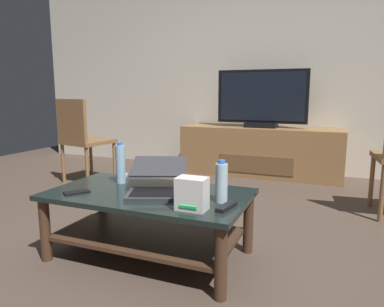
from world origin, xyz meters
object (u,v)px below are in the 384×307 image
Objects in this scene: water_bottle_near at (222,182)px; water_bottle_far at (121,164)px; soundbar_remote at (227,207)px; media_cabinet at (260,151)px; television at (262,100)px; side_chair at (82,136)px; cell_phone at (77,192)px; router_box at (192,194)px; coffee_table at (149,212)px; laptop at (158,182)px; tv_remote at (124,177)px.

water_bottle_far is at bearing 169.04° from water_bottle_near.
media_cabinet is at bearing 108.15° from soundbar_remote.
television is 2.02m from side_chair.
cell_phone is (-0.54, -2.51, -0.48)m from television.
coffee_table is at bearing 151.24° from router_box.
television reaches higher than soundbar_remote.
coffee_table is 2.37× the size of laptop.
water_bottle_near is at bearing -5.05° from laptop.
water_bottle_near is at bearing -83.41° from television.
laptop is 0.47m from soundbar_remote.
laptop is (-0.12, -2.34, 0.17)m from media_cabinet.
tv_remote is 0.88m from soundbar_remote.
television is at bearing 51.12° from tv_remote.
water_bottle_near reaches higher than cell_phone.
coffee_table is 0.45m from router_box.
soundbar_remote is at bearing -16.95° from water_bottle_far.
water_bottle_far is at bearing 105.59° from cell_phone.
water_bottle_far is (-0.44, -2.24, 0.23)m from media_cabinet.
cell_phone is at bearing -102.08° from media_cabinet.
television reaches higher than router_box.
laptop is at bearing -17.96° from water_bottle_far.
laptop is 0.42m from tv_remote.
router_box is at bearing -58.01° from tv_remote.
media_cabinet is 11.43× the size of soundbar_remote.
media_cabinet is (0.17, 2.36, 0.01)m from coffee_table.
media_cabinet is 2.19m from tv_remote.
side_chair is 2.43m from soundbar_remote.
tv_remote is at bearing 144.41° from coffee_table.
water_bottle_near reaches higher than router_box.
tv_remote is at bearing 150.39° from laptop.
cell_phone is at bearing -109.93° from water_bottle_far.
tv_remote reaches higher than coffee_table.
water_bottle_near reaches higher than media_cabinet.
media_cabinet is at bearing 87.06° from laptop.
side_chair is at bearing 139.96° from coffee_table.
cell_phone is (-0.81, -0.15, -0.10)m from water_bottle_near.
router_box is 0.79m from tv_remote.
router_box is 0.69m from water_bottle_far.
side_chair is 2.35m from router_box.
laptop is 1.86× the size of water_bottle_far.
tv_remote is (-0.66, 0.42, -0.07)m from router_box.
side_chair is at bearing 156.09° from soundbar_remote.
television is 2.36m from laptop.
tv_remote is (-0.49, -2.11, -0.47)m from television.
tv_remote is (0.05, 0.40, 0.01)m from cell_phone.
media_cabinet is at bearing 85.80° from coffee_table.
tv_remote is (-0.76, 0.24, -0.10)m from water_bottle_near.
water_bottle_far reaches higher than water_bottle_near.
television is (0.17, 2.33, 0.60)m from coffee_table.
water_bottle_near is at bearing -43.66° from tv_remote.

